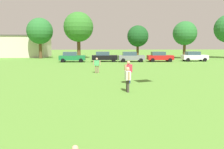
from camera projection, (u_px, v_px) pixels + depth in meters
name	position (u px, v px, depth m)	size (l,w,h in m)	color
ground_plane	(94.00, 69.00, 30.59)	(160.00, 160.00, 0.00)	#568C33
adult_bystander	(128.00, 77.00, 16.15)	(0.37, 0.79, 1.66)	#3F3833
bystander_near_trees	(97.00, 64.00, 26.20)	(0.77, 0.38, 1.63)	#8C7259
bystander_midfield	(128.00, 70.00, 19.50)	(0.64, 0.67, 1.81)	navy
parked_car_green_0	(72.00, 57.00, 40.94)	(4.30, 2.02, 1.68)	#196B38
parked_car_black_1	(104.00, 57.00, 41.68)	(4.30, 2.02, 1.68)	black
parked_car_gray_2	(131.00, 57.00, 41.31)	(4.30, 2.02, 1.68)	slate
parked_car_red_3	(160.00, 57.00, 41.67)	(4.30, 2.02, 1.68)	red
parked_car_white_4	(194.00, 56.00, 42.56)	(4.30, 2.02, 1.68)	white
tree_far_left	(40.00, 31.00, 49.45)	(5.21, 5.21, 8.12)	brown
tree_left	(78.00, 27.00, 49.43)	(5.96, 5.96, 9.29)	brown
tree_center	(138.00, 36.00, 49.08)	(4.23, 4.23, 6.59)	brown
tree_right	(185.00, 33.00, 49.31)	(4.78, 4.78, 7.44)	brown
house_left	(17.00, 46.00, 55.74)	(14.31, 8.96, 4.85)	beige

